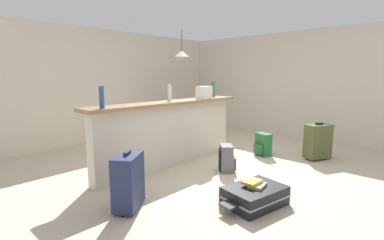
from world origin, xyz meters
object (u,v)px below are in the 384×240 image
dining_table (180,112)px  pendant_lamp (182,54)px  dining_chair_near_partition (196,121)px  suitcase_upright_olive (318,141)px  grocery_bag (204,92)px  backpack_grey (227,159)px  bottle_clear (170,93)px  backpack_green (263,145)px  bottle_green (213,89)px  suitcase_upright_navy (128,181)px  bottle_blue (102,97)px  suitcase_flat_black (254,196)px  book_stack (255,184)px

dining_table → pendant_lamp: size_ratio=1.68×
dining_chair_near_partition → dining_table: bearing=82.1°
suitcase_upright_olive → grocery_bag: bearing=127.5°
pendant_lamp → backpack_grey: 2.94m
bottle_clear → backpack_green: size_ratio=0.64×
bottle_green → suitcase_upright_navy: bearing=-160.9°
bottle_blue → suitcase_flat_black: bottle_blue is taller
book_stack → suitcase_flat_black: bearing=-140.9°
bottle_green → pendant_lamp: pendant_lamp is taller
dining_table → backpack_grey: bearing=-116.3°
backpack_green → suitcase_upright_navy: bearing=179.4°
bottle_clear → grocery_bag: bottle_clear is taller
dining_chair_near_partition → bottle_clear: bearing=-154.2°
dining_chair_near_partition → bottle_blue: bearing=-163.7°
bottle_clear → backpack_green: (1.54, -0.87, -1.01)m
suitcase_upright_navy → book_stack: size_ratio=2.63×
bottle_blue → book_stack: 2.16m
grocery_bag → backpack_green: size_ratio=0.62×
bottle_clear → book_stack: size_ratio=1.05×
bottle_green → pendant_lamp: bearing=76.5°
backpack_green → book_stack: (-1.88, -0.94, 0.05)m
bottle_green → suitcase_flat_black: 2.67m
book_stack → grocery_bag: bearing=57.8°
bottle_blue → suitcase_flat_black: size_ratio=0.32×
bottle_blue → grocery_bag: bottle_blue is taller
bottle_clear → bottle_green: bottle_green is taller
backpack_grey → book_stack: bearing=-127.7°
dining_chair_near_partition → backpack_green: 1.56m
backpack_green → dining_chair_near_partition: bearing=97.6°
bottle_blue → bottle_green: (2.46, 0.17, 0.01)m
backpack_grey → book_stack: (-0.70, -0.91, 0.05)m
grocery_bag → dining_table: grocery_bag is taller
grocery_bag → dining_chair_near_partition: bearing=51.5°
bottle_green → suitcase_flat_black: bottle_green is taller
backpack_green → pendant_lamp: bearing=92.2°
suitcase_upright_navy → book_stack: (1.06, -0.97, -0.08)m
pendant_lamp → suitcase_upright_navy: (-2.86, -2.03, -1.63)m
book_stack → dining_table: bearing=60.0°
bottle_blue → pendant_lamp: pendant_lamp is taller
pendant_lamp → book_stack: bearing=-120.9°
dining_chair_near_partition → suitcase_upright_olive: 2.44m
dining_chair_near_partition → pendant_lamp: bearing=77.1°
bottle_blue → bottle_clear: 1.28m
backpack_green → suitcase_flat_black: bearing=-153.3°
dining_chair_near_partition → suitcase_upright_navy: bearing=-151.5°
pendant_lamp → bottle_green: bearing=-103.5°
bottle_green → backpack_green: bearing=-69.3°
backpack_grey → bottle_clear: bearing=112.6°
bottle_clear → backpack_grey: (0.37, -0.90, -1.01)m
bottle_green → bottle_clear: bearing=-177.2°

